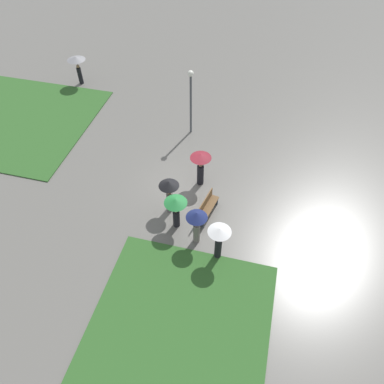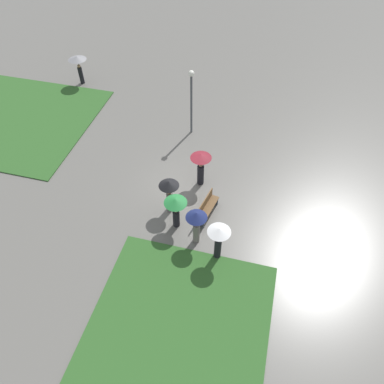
% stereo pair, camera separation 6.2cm
% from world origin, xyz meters
% --- Properties ---
extents(ground_plane, '(90.00, 90.00, 0.00)m').
position_xyz_m(ground_plane, '(0.00, 0.00, 0.00)').
color(ground_plane, '#66635E').
extents(lawn_patch_near, '(6.95, 6.58, 0.06)m').
position_xyz_m(lawn_patch_near, '(-6.91, -1.66, 0.03)').
color(lawn_patch_near, '#2D5B26').
rests_on(lawn_patch_near, ground_plane).
extents(lawn_patch_far, '(8.55, 8.95, 0.06)m').
position_xyz_m(lawn_patch_far, '(3.04, 11.31, 0.03)').
color(lawn_patch_far, '#2D5B26').
rests_on(lawn_patch_far, ground_plane).
extents(park_bench, '(1.79, 0.76, 0.90)m').
position_xyz_m(park_bench, '(-1.28, -1.42, 0.47)').
color(park_bench, brown).
rests_on(park_bench, ground_plane).
extents(lamp_post, '(0.32, 0.32, 3.88)m').
position_xyz_m(lamp_post, '(4.58, 0.82, 2.53)').
color(lamp_post, '#474C51').
rests_on(lamp_post, ground_plane).
extents(crowd_person_white, '(0.96, 0.96, 1.93)m').
position_xyz_m(crowd_person_white, '(-3.46, -2.40, 1.38)').
color(crowd_person_white, black).
rests_on(crowd_person_white, ground_plane).
extents(crowd_person_green, '(1.02, 1.02, 1.76)m').
position_xyz_m(crowd_person_green, '(-2.26, -0.26, 1.32)').
color(crowd_person_green, black).
rests_on(crowd_person_green, ground_plane).
extents(crowd_person_navy, '(0.91, 0.91, 1.90)m').
position_xyz_m(crowd_person_navy, '(-2.88, -1.34, 1.40)').
color(crowd_person_navy, slate).
rests_on(crowd_person_navy, ground_plane).
extents(crowd_person_black, '(0.93, 0.93, 1.86)m').
position_xyz_m(crowd_person_black, '(-1.41, 0.29, 1.36)').
color(crowd_person_black, slate).
rests_on(crowd_person_black, ground_plane).
extents(crowd_person_maroon, '(1.03, 1.03, 1.95)m').
position_xyz_m(crowd_person_maroon, '(0.63, -0.68, 1.40)').
color(crowd_person_maroon, black).
rests_on(crowd_person_maroon, ground_plane).
extents(lone_walker_mid_plaza, '(1.18, 1.18, 1.92)m').
position_xyz_m(lone_walker_mid_plaza, '(7.92, 9.35, 1.52)').
color(lone_walker_mid_plaza, black).
rests_on(lone_walker_mid_plaza, ground_plane).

